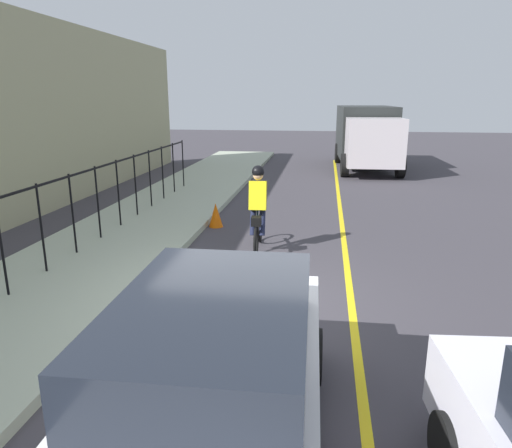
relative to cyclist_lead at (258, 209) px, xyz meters
name	(u,v)px	position (x,y,z in m)	size (l,w,h in m)	color
ground_plane	(250,302)	(-2.65, -0.26, -0.91)	(80.00, 80.00, 0.00)	#3C393F
lane_line_centre	(352,309)	(-2.65, -1.86, -0.91)	(36.00, 0.12, 0.01)	yellow
sidewalk	(53,286)	(-2.65, 3.14, -0.84)	(40.00, 3.20, 0.15)	#A5AE98
iron_fence	(56,206)	(-1.65, 3.54, 0.33)	(15.90, 0.04, 1.60)	black
cyclist_lead	(258,209)	(0.00, 0.00, 0.00)	(1.71, 0.38, 1.83)	black
parked_sedan_rear	(211,387)	(-6.13, -0.47, -0.09)	(4.44, 2.00, 1.58)	white
box_truck_background	(367,134)	(12.58, -3.21, 0.64)	(6.79, 2.74, 2.78)	#242726
traffic_cone_near	(216,215)	(1.72, 1.32, -0.61)	(0.36, 0.36, 0.61)	#E55E08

